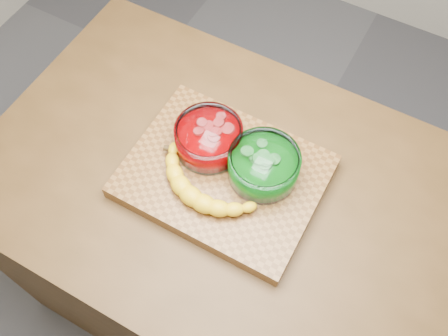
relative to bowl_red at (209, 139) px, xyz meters
The scene contains 6 objects.
ground 0.98m from the bowl_red, 34.27° to the right, with size 3.50×3.50×0.00m, color #545358.
counter 0.53m from the bowl_red, 34.27° to the right, with size 1.20×0.80×0.90m, color #4A3116.
cutting_board 0.10m from the bowl_red, 34.27° to the right, with size 0.45×0.35×0.04m, color brown.
bowl_red is the anchor object (origin of this frame).
bowl_green 0.15m from the bowl_red, ahead, with size 0.16×0.16×0.08m.
banana 0.11m from the bowl_red, 64.48° to the right, with size 0.29×0.16×0.04m, color gold, non-canonical shape.
Camera 1 is at (0.28, -0.50, 1.96)m, focal length 40.00 mm.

